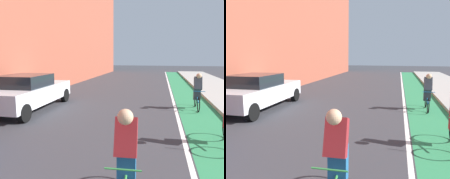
# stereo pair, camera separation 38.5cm
# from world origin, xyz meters

# --- Properties ---
(ground_plane) EXTENTS (81.82, 81.82, 0.00)m
(ground_plane) POSITION_xyz_m (0.00, 14.59, 0.00)
(ground_plane) COLOR #38383D
(bike_lane_paint) EXTENTS (1.60, 37.19, 0.00)m
(bike_lane_paint) POSITION_xyz_m (3.70, 16.59, 0.00)
(bike_lane_paint) COLOR #2D8451
(bike_lane_paint) RESTS_ON ground
(lane_divider_stripe) EXTENTS (0.12, 37.19, 0.00)m
(lane_divider_stripe) POSITION_xyz_m (2.80, 16.59, 0.00)
(lane_divider_stripe) COLOR white
(lane_divider_stripe) RESTS_ON ground
(parked_sedan_white) EXTENTS (2.08, 4.84, 1.53)m
(parked_sedan_white) POSITION_xyz_m (-3.45, 10.85, 0.79)
(parked_sedan_white) COLOR silver
(parked_sedan_white) RESTS_ON ground
(cyclist_lead) EXTENTS (0.48, 1.72, 1.62)m
(cyclist_lead) POSITION_xyz_m (1.64, 5.41, 0.85)
(cyclist_lead) COLOR black
(cyclist_lead) RESTS_ON ground
(cyclist_trailing) EXTENTS (0.48, 1.68, 1.59)m
(cyclist_trailing) POSITION_xyz_m (3.70, 12.45, 0.84)
(cyclist_trailing) COLOR black
(cyclist_trailing) RESTS_ON ground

